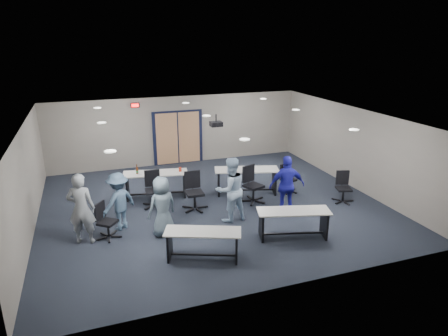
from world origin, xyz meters
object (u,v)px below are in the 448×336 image
object	(u,v)px
table_front_left	(203,240)
chair_back_b	(195,192)
table_back_left	(156,180)
chair_back_d	(288,179)
table_back_right	(247,177)
person_back	(119,201)
chair_loose_left	(107,221)
person_lightblue	(230,190)
table_front_right	(293,219)
person_navy	(287,186)
person_plaid	(162,206)
chair_loose_right	(344,187)
chair_back_a	(154,190)
person_gray	(81,209)
chair_back_c	(254,185)

from	to	relation	value
table_front_left	chair_back_b	distance (m)	2.79
table_back_left	chair_back_d	xyz separation A→B (m)	(4.19, -1.04, -0.10)
table_back_right	person_back	distance (m)	4.34
table_back_left	table_back_right	world-z (taller)	table_back_left
chair_loose_left	person_lightblue	size ratio (longest dim) A/B	0.52
table_front_right	table_back_right	distance (m)	3.18
table_back_left	person_navy	world-z (taller)	person_navy
table_back_right	person_back	bearing A→B (deg)	-147.17
table_front_left	person_plaid	world-z (taller)	person_plaid
person_navy	person_back	size ratio (longest dim) A/B	1.11
table_front_right	person_navy	size ratio (longest dim) A/B	1.10
table_back_right	person_lightblue	distance (m)	2.11
table_back_right	person_plaid	bearing A→B (deg)	-131.79
table_front_left	chair_loose_left	xyz separation A→B (m)	(-2.00, 1.76, -0.01)
table_front_left	table_back_left	xyz separation A→B (m)	(-0.35, 4.10, 0.08)
table_front_left	person_back	world-z (taller)	person_back
chair_loose_right	person_lightblue	bearing A→B (deg)	-162.77
person_plaid	person_back	bearing A→B (deg)	-54.36
person_lightblue	person_back	world-z (taller)	person_lightblue
chair_loose_left	person_plaid	world-z (taller)	person_plaid
table_front_left	chair_back_a	distance (m)	3.39
chair_back_b	chair_loose_right	world-z (taller)	chair_back_b
chair_back_a	chair_loose_left	distance (m)	2.15
person_gray	person_plaid	xyz separation A→B (m)	(1.94, -0.25, -0.12)
person_plaid	chair_back_c	bearing A→B (deg)	-177.76
table_back_left	person_plaid	distance (m)	2.64
chair_loose_left	table_back_right	bearing A→B (deg)	-31.35
chair_back_a	chair_loose_right	xyz separation A→B (m)	(5.59, -1.61, -0.06)
chair_loose_left	chair_loose_right	size ratio (longest dim) A/B	0.98
person_gray	person_lightblue	xyz separation A→B (m)	(3.89, -0.01, 0.00)
table_back_left	chair_back_b	xyz separation A→B (m)	(0.90, -1.37, 0.00)
table_back_left	person_lightblue	size ratio (longest dim) A/B	1.15
table_front_left	chair_loose_right	size ratio (longest dim) A/B	1.90
chair_back_b	chair_back_c	distance (m)	1.87
table_front_right	person_plaid	bearing A→B (deg)	173.94
chair_back_a	person_lightblue	bearing A→B (deg)	-38.38
chair_back_b	chair_back_d	bearing A→B (deg)	6.86
chair_back_b	chair_loose_right	distance (m)	4.60
chair_back_c	chair_back_a	bearing A→B (deg)	146.18
table_back_right	person_navy	world-z (taller)	person_navy
person_back	chair_loose_right	bearing A→B (deg)	141.66
table_back_right	chair_loose_left	bearing A→B (deg)	-143.30
table_back_right	chair_back_a	size ratio (longest dim) A/B	1.97
person_navy	chair_back_d	bearing A→B (deg)	-110.45
table_front_right	person_navy	xyz separation A→B (m)	(0.50, 1.32, 0.37)
chair_back_c	person_lightblue	world-z (taller)	person_lightblue
table_front_right	chair_loose_right	size ratio (longest dim) A/B	1.99
chair_back_b	person_plaid	world-z (taller)	person_plaid
person_gray	person_navy	xyz separation A→B (m)	(5.54, -0.17, -0.04)
chair_back_c	table_front_left	bearing A→B (deg)	-153.33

